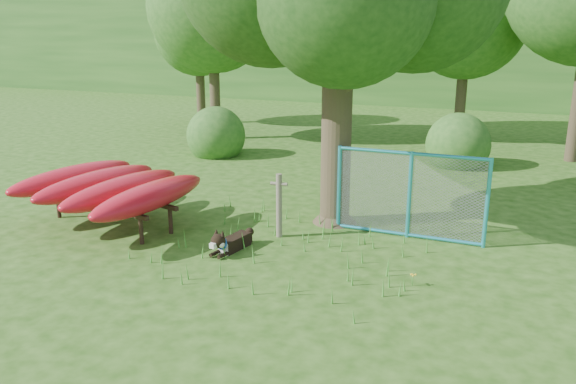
% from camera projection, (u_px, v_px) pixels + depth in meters
% --- Properties ---
extents(ground, '(80.00, 80.00, 0.00)m').
position_uv_depth(ground, '(246.00, 270.00, 8.82)').
color(ground, '#1F490E').
rests_on(ground, ground).
extents(wooden_post, '(0.32, 0.12, 1.19)m').
position_uv_depth(wooden_post, '(279.00, 204.00, 10.14)').
color(wooden_post, '#655E4C').
rests_on(wooden_post, ground).
extents(kayak_rack, '(3.26, 3.50, 1.02)m').
position_uv_depth(kayak_rack, '(110.00, 186.00, 10.73)').
color(kayak_rack, black).
rests_on(kayak_rack, ground).
extents(husky_dog, '(0.38, 1.06, 0.48)m').
position_uv_depth(husky_dog, '(230.00, 242.00, 9.55)').
color(husky_dog, black).
rests_on(husky_dog, ground).
extents(fence_section, '(2.73, 0.09, 2.66)m').
position_uv_depth(fence_section, '(409.00, 195.00, 10.08)').
color(fence_section, '#289FBC').
rests_on(fence_section, ground).
extents(wildflower_clump, '(0.09, 0.09, 0.20)m').
position_uv_depth(wildflower_clump, '(413.00, 276.00, 8.23)').
color(wildflower_clump, '#4B9A32').
rests_on(wildflower_clump, ground).
extents(bg_tree_a, '(4.40, 4.40, 6.70)m').
position_uv_depth(bg_tree_a, '(212.00, 8.00, 18.96)').
color(bg_tree_a, '#392E1F').
rests_on(bg_tree_a, ground).
extents(bg_tree_c, '(4.00, 4.00, 6.12)m').
position_uv_depth(bg_tree_c, '(467.00, 19.00, 18.59)').
color(bg_tree_c, '#392E1F').
rests_on(bg_tree_c, ground).
extents(bg_tree_f, '(3.60, 3.60, 5.55)m').
position_uv_depth(bg_tree_f, '(198.00, 32.00, 22.78)').
color(bg_tree_f, '#392E1F').
rests_on(bg_tree_f, ground).
extents(shrub_left, '(1.80, 1.80, 1.80)m').
position_uv_depth(shrub_left, '(217.00, 155.00, 17.37)').
color(shrub_left, '#285A1D').
rests_on(shrub_left, ground).
extents(shrub_mid, '(1.80, 1.80, 1.80)m').
position_uv_depth(shrub_mid, '(456.00, 165.00, 15.97)').
color(shrub_mid, '#285A1D').
rests_on(shrub_mid, ground).
extents(wooded_hillside, '(80.00, 12.00, 6.00)m').
position_uv_depth(wooded_hillside, '(470.00, 46.00, 32.69)').
color(wooded_hillside, '#285A1D').
rests_on(wooded_hillside, ground).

